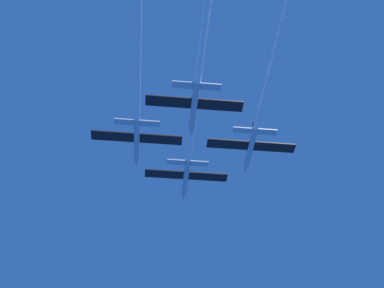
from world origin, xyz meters
name	(u,v)px	position (x,y,z in m)	size (l,w,h in m)	color
jet_lead	(196,94)	(-0.13, -27.78, 0.62)	(20.89, 84.50, 3.46)	#B2BAC6
jet_left_wing	(138,48)	(-12.63, -38.88, -0.24)	(20.89, 80.20, 3.46)	#B2BAC6
jet_right_wing	(270,72)	(14.15, -35.33, -0.07)	(20.89, 73.16, 3.46)	#B2BAC6
jet_slot	(207,4)	(-0.43, -49.62, -0.81)	(20.89, 77.45, 3.46)	#B2BAC6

